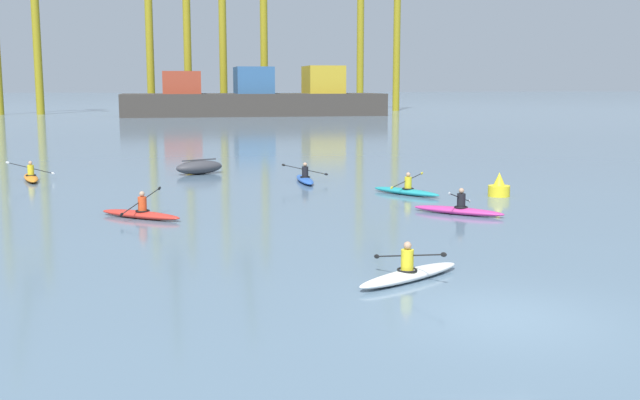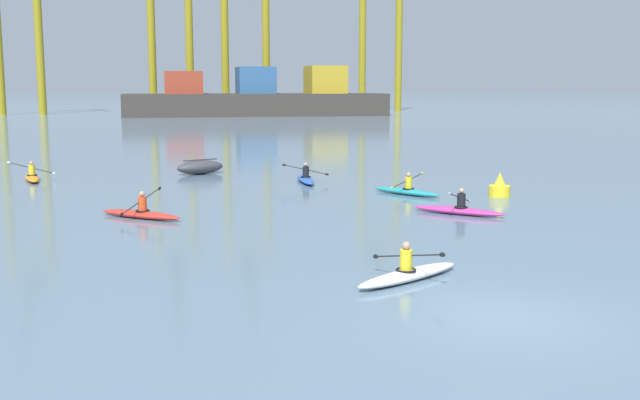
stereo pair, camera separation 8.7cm
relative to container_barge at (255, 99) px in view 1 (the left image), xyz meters
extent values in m
plane|color=slate|center=(-6.36, -98.39, -2.47)|extent=(800.00, 800.00, 0.00)
cube|color=#38332D|center=(-0.20, 0.00, -0.87)|extent=(37.75, 10.53, 3.20)
cube|color=#993823|center=(-10.58, 0.00, 2.31)|extent=(5.29, 7.37, 3.17)
cube|color=#2D5684|center=(-0.20, 0.00, 2.64)|extent=(5.29, 7.37, 3.83)
cube|color=#B29323|center=(10.18, 0.00, 2.74)|extent=(5.29, 7.37, 4.02)
cylinder|color=olive|center=(-31.49, 10.21, 10.64)|extent=(1.20, 1.20, 26.22)
cylinder|color=olive|center=(-15.02, 11.29, 9.58)|extent=(1.20, 1.20, 24.10)
cylinder|color=olive|center=(-9.25, 11.29, 9.58)|extent=(1.20, 1.20, 24.10)
cylinder|color=olive|center=(-3.67, 11.65, 10.13)|extent=(1.20, 1.20, 25.19)
cylinder|color=olive|center=(2.88, 11.65, 10.13)|extent=(1.20, 1.20, 25.19)
cylinder|color=olive|center=(19.74, 15.27, 9.93)|extent=(1.20, 1.20, 24.80)
cylinder|color=olive|center=(26.14, 15.27, 9.93)|extent=(1.20, 1.20, 24.80)
ellipsoid|color=#38383D|center=(-11.27, -72.41, -2.12)|extent=(2.82, 2.12, 0.70)
cube|color=#38383D|center=(-11.27, -72.41, -1.74)|extent=(1.78, 0.90, 0.06)
cylinder|color=yellow|center=(0.59, -82.86, -2.24)|extent=(0.90, 0.90, 0.45)
cone|color=yellow|center=(0.59, -82.86, -1.74)|extent=(0.49, 0.50, 0.55)
ellipsoid|color=#2856B2|center=(-6.51, -76.80, -2.34)|extent=(0.66, 3.41, 0.26)
torus|color=black|center=(-6.52, -76.90, -2.20)|extent=(0.50, 0.50, 0.05)
cylinder|color=black|center=(-6.52, -76.90, -1.96)|extent=(0.30, 0.30, 0.50)
sphere|color=tan|center=(-6.52, -76.90, -1.61)|extent=(0.19, 0.19, 0.19)
cylinder|color=black|center=(-6.51, -76.85, -1.86)|extent=(2.05, 0.07, 0.52)
ellipsoid|color=black|center=(-7.54, -76.83, -1.62)|extent=(0.20, 0.04, 0.15)
ellipsoid|color=black|center=(-5.49, -76.86, -2.10)|extent=(0.20, 0.04, 0.15)
ellipsoid|color=orange|center=(-19.37, -73.52, -2.34)|extent=(1.36, 3.45, 0.26)
torus|color=black|center=(-19.35, -73.62, -2.20)|extent=(0.59, 0.59, 0.05)
cylinder|color=gold|center=(-19.35, -73.62, -1.96)|extent=(0.30, 0.30, 0.50)
sphere|color=tan|center=(-19.35, -73.62, -1.61)|extent=(0.19, 0.19, 0.19)
cylinder|color=black|center=(-19.36, -73.57, -1.86)|extent=(1.97, 0.50, 0.65)
ellipsoid|color=silver|center=(-20.34, -73.80, -1.55)|extent=(0.21, 0.09, 0.16)
ellipsoid|color=silver|center=(-18.39, -73.34, -2.17)|extent=(0.21, 0.09, 0.16)
ellipsoid|color=silver|center=(-7.31, -95.23, -2.34)|extent=(3.21, 2.28, 0.26)
torus|color=black|center=(-7.39, -95.28, -2.20)|extent=(0.67, 0.67, 0.05)
cylinder|color=gold|center=(-7.39, -95.28, -1.96)|extent=(0.30, 0.30, 0.50)
sphere|color=tan|center=(-7.39, -95.28, -1.61)|extent=(0.19, 0.19, 0.19)
cylinder|color=black|center=(-7.35, -95.25, -1.86)|extent=(1.11, 1.78, 0.42)
ellipsoid|color=black|center=(-7.89, -94.37, -2.05)|extent=(0.14, 0.19, 0.14)
ellipsoid|color=black|center=(-6.81, -96.13, -1.66)|extent=(0.14, 0.19, 0.14)
ellipsoid|color=#C13384|center=(-2.71, -86.69, -2.34)|extent=(2.91, 2.74, 0.26)
torus|color=black|center=(-2.64, -86.76, -2.20)|extent=(0.69, 0.69, 0.05)
cylinder|color=black|center=(-2.64, -86.76, -1.96)|extent=(0.30, 0.30, 0.50)
sphere|color=tan|center=(-2.64, -86.76, -1.61)|extent=(0.19, 0.19, 0.19)
cylinder|color=black|center=(-2.68, -86.73, -1.86)|extent=(1.40, 1.53, 0.57)
ellipsoid|color=silver|center=(-3.36, -87.48, -1.59)|extent=(0.17, 0.18, 0.15)
ellipsoid|color=silver|center=(-1.99, -85.98, -2.13)|extent=(0.17, 0.18, 0.15)
ellipsoid|color=red|center=(-13.86, -85.28, -2.34)|extent=(3.02, 2.60, 0.26)
torus|color=black|center=(-13.79, -85.34, -2.20)|extent=(0.69, 0.69, 0.05)
cylinder|color=#DB471E|center=(-13.79, -85.34, -1.96)|extent=(0.30, 0.30, 0.50)
sphere|color=tan|center=(-13.79, -85.34, -1.61)|extent=(0.19, 0.19, 0.19)
cylinder|color=black|center=(-13.82, -85.31, -1.86)|extent=(1.29, 1.59, 0.68)
ellipsoid|color=black|center=(-14.45, -86.09, -2.18)|extent=(0.16, 0.18, 0.16)
ellipsoid|color=black|center=(-13.20, -84.53, -1.54)|extent=(0.16, 0.18, 0.16)
ellipsoid|color=teal|center=(-3.05, -81.64, -2.34)|extent=(2.43, 3.14, 0.26)
torus|color=black|center=(-2.99, -81.72, -2.20)|extent=(0.68, 0.68, 0.05)
cylinder|color=gold|center=(-2.99, -81.72, -1.96)|extent=(0.30, 0.30, 0.50)
sphere|color=tan|center=(-2.99, -81.72, -1.61)|extent=(0.19, 0.19, 0.19)
cylinder|color=black|center=(-3.02, -81.68, -1.86)|extent=(1.71, 1.20, 0.46)
ellipsoid|color=yellow|center=(-3.86, -82.27, -2.07)|extent=(0.19, 0.15, 0.14)
ellipsoid|color=yellow|center=(-2.18, -81.10, -1.65)|extent=(0.19, 0.15, 0.14)
camera|label=1|loc=(-12.89, -112.11, 2.17)|focal=42.82mm
camera|label=2|loc=(-12.81, -112.13, 2.17)|focal=42.82mm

